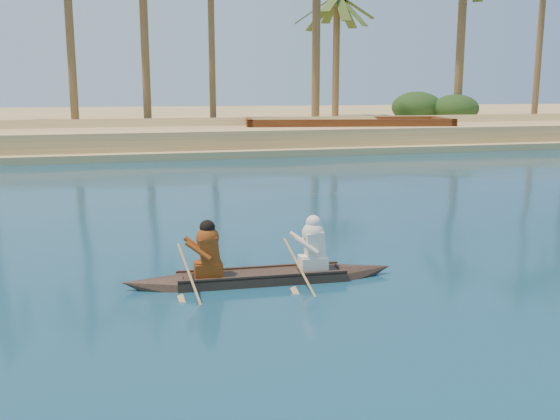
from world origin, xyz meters
name	(u,v)px	position (x,y,z in m)	size (l,w,h in m)	color
sandy_embankment	(228,122)	(0.00, 46.89, 0.53)	(150.00, 51.00, 1.50)	#DFC97D
palm_grove	(259,21)	(0.00, 35.00, 8.00)	(110.00, 14.00, 16.00)	#2F4C1B
shrub_cluster	(272,124)	(0.00, 31.50, 1.20)	(100.00, 6.00, 2.40)	#1F3613
canoe	(262,268)	(-8.00, 2.17, 0.26)	(4.91, 0.92, 1.34)	#3E2B21
barge_mid	(347,135)	(3.45, 27.00, 0.71)	(12.64, 6.16, 2.02)	#5C3813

